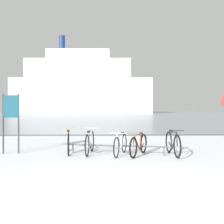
% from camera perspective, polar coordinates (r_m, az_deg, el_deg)
% --- Properties ---
extents(ground, '(80.00, 132.00, 0.08)m').
position_cam_1_polar(ground, '(58.28, -0.61, -0.66)').
color(ground, silver).
extents(bike_rack, '(3.31, 0.66, 0.31)m').
position_cam_1_polar(bike_rack, '(8.52, 1.11, -7.58)').
color(bike_rack, '#4C5156').
rests_on(bike_rack, ground).
extents(bicycle_0, '(0.46, 1.67, 0.84)m').
position_cam_1_polar(bicycle_0, '(8.82, -9.63, -6.57)').
color(bicycle_0, black).
rests_on(bicycle_0, ground).
extents(bicycle_1, '(0.46, 1.73, 0.83)m').
position_cam_1_polar(bicycle_1, '(8.60, -4.95, -6.75)').
color(bicycle_1, black).
rests_on(bicycle_1, ground).
extents(bicycle_2, '(0.61, 1.56, 0.76)m').
position_cam_1_polar(bicycle_2, '(8.37, 1.89, -7.18)').
color(bicycle_2, black).
rests_on(bicycle_2, ground).
extents(bicycle_3, '(0.77, 1.50, 0.75)m').
position_cam_1_polar(bicycle_3, '(8.32, 5.93, -7.27)').
color(bicycle_3, black).
rests_on(bicycle_3, ground).
extents(bicycle_4, '(0.46, 1.69, 0.84)m').
position_cam_1_polar(bicycle_4, '(8.54, 13.33, -6.81)').
color(bicycle_4, black).
rests_on(bicycle_4, ground).
extents(info_sign, '(0.55, 0.09, 2.00)m').
position_cam_1_polar(info_sign, '(9.21, -21.53, -0.19)').
color(info_sign, '#33383D').
rests_on(info_sign, ground).
extents(ferry_ship, '(40.56, 10.30, 23.03)m').
position_cam_1_polar(ferry_ship, '(77.49, -6.82, 5.47)').
color(ferry_ship, white).
rests_on(ferry_ship, ground).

